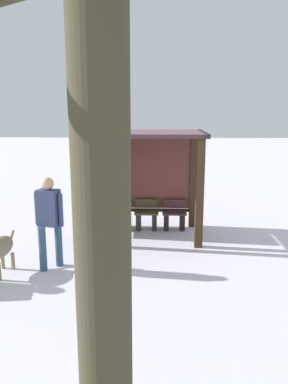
# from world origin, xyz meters

# --- Properties ---
(ground_plane) EXTENTS (60.00, 60.00, 0.00)m
(ground_plane) POSITION_xyz_m (0.00, 0.00, 0.00)
(ground_plane) COLOR silver
(bus_shelter) EXTENTS (2.69, 1.85, 2.49)m
(bus_shelter) POSITION_xyz_m (-0.12, 0.23, 1.74)
(bus_shelter) COLOR #3B2816
(bus_shelter) RESTS_ON ground
(bench_left_inside) EXTENTS (0.60, 0.39, 0.77)m
(bench_left_inside) POSITION_xyz_m (-0.70, 0.47, 0.31)
(bench_left_inside) COLOR #4D2D1D
(bench_left_inside) RESTS_ON ground
(bench_center_inside) EXTENTS (0.60, 0.39, 0.75)m
(bench_center_inside) POSITION_xyz_m (0.00, 0.47, 0.30)
(bench_center_inside) COLOR #443B21
(bench_center_inside) RESTS_ON ground
(bench_right_inside) EXTENTS (0.60, 0.36, 0.74)m
(bench_right_inside) POSITION_xyz_m (0.70, 0.47, 0.31)
(bench_right_inside) COLOR #45262A
(bench_right_inside) RESTS_ON ground
(person_walking) EXTENTS (0.59, 0.41, 1.78)m
(person_walking) POSITION_xyz_m (-1.77, -2.00, 1.04)
(person_walking) COLOR navy
(person_walking) RESTS_ON ground
(bare_tree) EXTENTS (1.94, 1.92, 5.04)m
(bare_tree) POSITION_xyz_m (-0.07, -7.00, 2.68)
(bare_tree) COLOR #3C3825
(bare_tree) RESTS_ON ground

